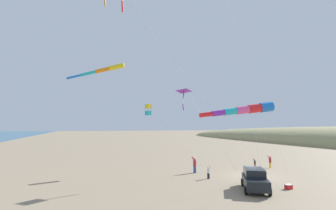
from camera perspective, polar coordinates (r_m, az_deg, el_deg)
ground_plane at (r=30.19m, az=19.14°, el=-15.48°), size 600.00×600.00×0.00m
parked_car at (r=23.40m, az=19.87°, el=-16.21°), size 3.84×4.63×1.85m
cooler_box at (r=25.10m, az=26.69°, el=-16.92°), size 0.62×0.42×0.42m
person_adult_flyer at (r=30.11m, az=6.33°, el=-13.73°), size 0.69×0.63×1.93m
person_child_green_jacket at (r=27.08m, az=9.57°, el=-15.33°), size 0.41×0.33×1.36m
person_child_grey_jacket at (r=35.69m, az=19.91°, el=-12.77°), size 0.41×0.42×1.17m
person_bystander_far at (r=36.12m, az=23.05°, el=-12.16°), size 0.57×0.49×1.65m
kite_windsock_orange_high_right at (r=17.57m, az=18.13°, el=-1.03°), size 8.04×5.77×7.32m
kite_delta_long_streamer_left at (r=27.32m, az=3.74°, el=3.27°), size 12.44×4.46×9.90m
kite_box_blue_topmost at (r=31.47m, az=-4.74°, el=-1.13°), size 3.20×6.98×8.49m
kite_windsock_green_low_center at (r=32.13m, az=-14.97°, el=8.07°), size 15.47×9.56×13.72m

